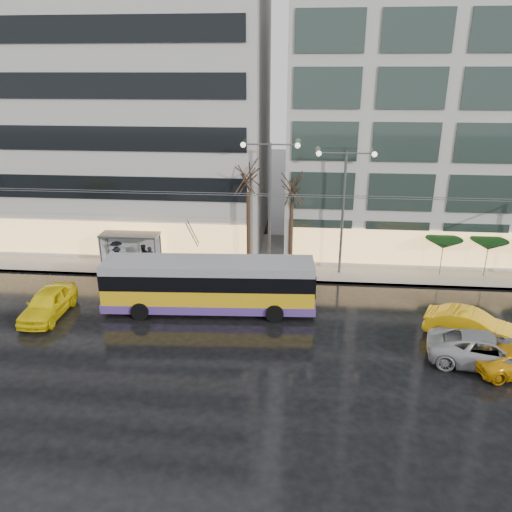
# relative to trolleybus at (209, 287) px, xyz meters

# --- Properties ---
(ground) EXTENTS (140.00, 140.00, 0.00)m
(ground) POSITION_rel_trolleybus_xyz_m (1.14, -4.30, -1.56)
(ground) COLOR black
(ground) RESTS_ON ground
(sidewalk) EXTENTS (80.00, 10.00, 0.15)m
(sidewalk) POSITION_rel_trolleybus_xyz_m (3.14, 9.70, -1.49)
(sidewalk) COLOR gray
(sidewalk) RESTS_ON ground
(kerb) EXTENTS (80.00, 0.10, 0.15)m
(kerb) POSITION_rel_trolleybus_xyz_m (3.14, 4.75, -1.49)
(kerb) COLOR slate
(kerb) RESTS_ON ground
(building_left) EXTENTS (34.00, 14.00, 22.00)m
(building_left) POSITION_rel_trolleybus_xyz_m (-14.86, 14.70, 9.59)
(building_left) COLOR #B8B5B0
(building_left) RESTS_ON sidewalk
(building_right) EXTENTS (32.00, 14.00, 25.00)m
(building_right) POSITION_rel_trolleybus_xyz_m (20.14, 14.70, 11.09)
(building_right) COLOR #B8B5B0
(building_right) RESTS_ON sidewalk
(trolleybus) EXTENTS (12.59, 5.07, 5.78)m
(trolleybus) POSITION_rel_trolleybus_xyz_m (0.00, 0.00, 0.00)
(trolleybus) COLOR gold
(trolleybus) RESTS_ON ground
(catenary) EXTENTS (42.24, 5.12, 7.00)m
(catenary) POSITION_rel_trolleybus_xyz_m (2.14, 3.64, 2.69)
(catenary) COLOR #595B60
(catenary) RESTS_ON ground
(bus_shelter) EXTENTS (4.20, 1.60, 2.51)m
(bus_shelter) POSITION_rel_trolleybus_xyz_m (-7.24, 6.39, 0.40)
(bus_shelter) COLOR #595B60
(bus_shelter) RESTS_ON sidewalk
(street_lamp_near) EXTENTS (3.96, 0.36, 9.03)m
(street_lamp_near) POSITION_rel_trolleybus_xyz_m (3.14, 6.50, 4.43)
(street_lamp_near) COLOR #595B60
(street_lamp_near) RESTS_ON sidewalk
(street_lamp_far) EXTENTS (3.96, 0.36, 8.53)m
(street_lamp_far) POSITION_rel_trolleybus_xyz_m (8.14, 6.50, 4.15)
(street_lamp_far) COLOR #595B60
(street_lamp_far) RESTS_ON sidewalk
(tree_a) EXTENTS (3.20, 3.20, 8.40)m
(tree_a) POSITION_rel_trolleybus_xyz_m (1.64, 6.70, 5.52)
(tree_a) COLOR black
(tree_a) RESTS_ON sidewalk
(tree_b) EXTENTS (3.20, 3.20, 7.70)m
(tree_b) POSITION_rel_trolleybus_xyz_m (4.64, 6.90, 4.84)
(tree_b) COLOR black
(tree_b) RESTS_ON sidewalk
(parasol_a) EXTENTS (2.50, 2.50, 2.65)m
(parasol_a) POSITION_rel_trolleybus_xyz_m (15.14, 6.70, 0.88)
(parasol_a) COLOR #595B60
(parasol_a) RESTS_ON sidewalk
(parasol_b) EXTENTS (2.50, 2.50, 2.65)m
(parasol_b) POSITION_rel_trolleybus_xyz_m (18.14, 6.70, 0.88)
(parasol_b) COLOR #595B60
(parasol_b) RESTS_ON sidewalk
(taxi_a) EXTENTS (2.02, 4.84, 1.64)m
(taxi_a) POSITION_rel_trolleybus_xyz_m (-9.32, -1.57, -0.74)
(taxi_a) COLOR yellow
(taxi_a) RESTS_ON ground
(taxi_b) EXTENTS (5.09, 3.42, 1.59)m
(taxi_b) POSITION_rel_trolleybus_xyz_m (14.62, -2.05, -0.77)
(taxi_b) COLOR #FFB90D
(taxi_b) RESTS_ON ground
(sedan_silver) EXTENTS (6.06, 3.63, 1.57)m
(sedan_silver) POSITION_rel_trolleybus_xyz_m (14.62, -4.58, -0.78)
(sedan_silver) COLOR #A0A0A4
(sedan_silver) RESTS_ON ground
(pedestrian_a) EXTENTS (1.20, 1.22, 2.19)m
(pedestrian_a) POSITION_rel_trolleybus_xyz_m (-5.29, 5.54, 0.01)
(pedestrian_a) COLOR black
(pedestrian_a) RESTS_ON sidewalk
(pedestrian_b) EXTENTS (1.19, 1.15, 1.93)m
(pedestrian_b) POSITION_rel_trolleybus_xyz_m (-5.80, 5.63, -0.45)
(pedestrian_b) COLOR black
(pedestrian_b) RESTS_ON sidewalk
(pedestrian_c) EXTENTS (1.18, 0.94, 2.11)m
(pedestrian_c) POSITION_rel_trolleybus_xyz_m (-7.72, 5.65, -0.30)
(pedestrian_c) COLOR black
(pedestrian_c) RESTS_ON sidewalk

